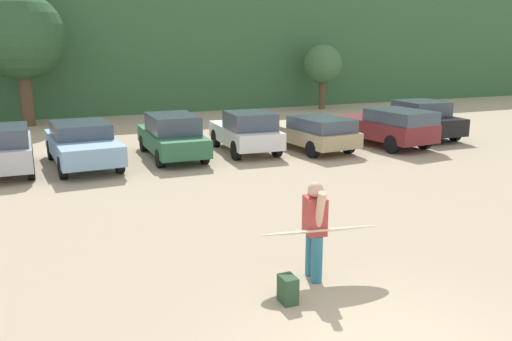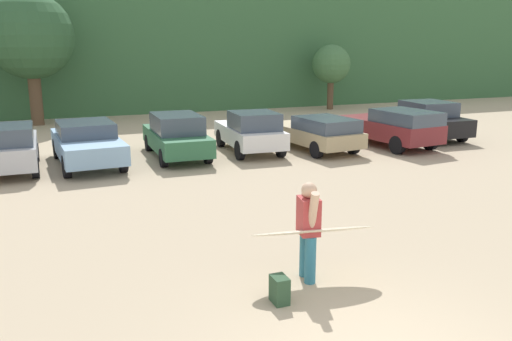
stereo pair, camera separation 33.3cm
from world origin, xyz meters
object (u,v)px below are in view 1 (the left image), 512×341
(parked_car_white, at_px, (246,131))
(person_adult, at_px, (315,225))
(parked_car_tan, at_px, (312,132))
(parked_car_forest_green, at_px, (172,136))
(parked_car_maroon, at_px, (387,126))
(parked_car_black, at_px, (418,119))
(parked_car_sky_blue, at_px, (82,143))
(backpack_dropped, at_px, (288,289))
(parked_car_silver, at_px, (3,149))
(surfboard_cream, at_px, (319,231))

(parked_car_white, relative_size, person_adult, 2.32)
(parked_car_tan, relative_size, person_adult, 2.56)
(parked_car_forest_green, relative_size, parked_car_maroon, 1.00)
(parked_car_forest_green, distance_m, parked_car_black, 11.09)
(parked_car_sky_blue, height_order, parked_car_maroon, parked_car_maroon)
(parked_car_forest_green, xyz_separation_m, parked_car_maroon, (8.52, -1.25, 0.02))
(parked_car_sky_blue, xyz_separation_m, person_adult, (2.83, -10.97, 0.22))
(parked_car_maroon, height_order, person_adult, person_adult)
(parked_car_black, bearing_deg, parked_car_white, 93.76)
(parked_car_forest_green, xyz_separation_m, parked_car_tan, (5.36, -0.75, -0.09))
(parked_car_maroon, relative_size, backpack_dropped, 10.08)
(parked_car_silver, xyz_separation_m, person_adult, (5.27, -10.80, 0.19))
(parked_car_tan, distance_m, backpack_dropped, 12.74)
(parked_car_silver, distance_m, parked_car_tan, 10.95)
(person_adult, relative_size, surfboard_cream, 0.77)
(parked_car_silver, height_order, surfboard_cream, parked_car_silver)
(parked_car_forest_green, distance_m, person_adult, 11.07)
(person_adult, bearing_deg, parked_car_sky_blue, -65.91)
(person_adult, distance_m, backpack_dropped, 1.30)
(parked_car_maroon, distance_m, surfboard_cream, 13.17)
(backpack_dropped, bearing_deg, person_adult, 37.59)
(parked_car_white, height_order, backpack_dropped, parked_car_white)
(parked_car_white, relative_size, parked_car_black, 0.94)
(parked_car_forest_green, height_order, surfboard_cream, parked_car_forest_green)
(parked_car_silver, height_order, parked_car_forest_green, parked_car_forest_green)
(backpack_dropped, bearing_deg, parked_car_tan, 59.38)
(parked_car_maroon, height_order, parked_car_black, parked_car_black)
(parked_car_white, xyz_separation_m, parked_car_black, (8.26, 0.17, 0.00))
(parked_car_white, xyz_separation_m, backpack_dropped, (-3.95, -11.52, -0.59))
(parked_car_black, bearing_deg, parked_car_sky_blue, 92.94)
(parked_car_tan, distance_m, surfboard_cream, 11.76)
(parked_car_black, relative_size, surfboard_cream, 1.91)
(parked_car_forest_green, relative_size, parked_car_white, 1.10)
(person_adult, bearing_deg, parked_car_black, -126.22)
(parked_car_sky_blue, distance_m, parked_car_black, 14.22)
(parked_car_silver, xyz_separation_m, parked_car_sky_blue, (2.44, 0.17, -0.03))
(parked_car_tan, xyz_separation_m, parked_car_maroon, (3.17, -0.50, 0.11))
(parked_car_sky_blue, xyz_separation_m, parked_car_tan, (8.49, -0.65, -0.06))
(backpack_dropped, bearing_deg, parked_car_maroon, 47.30)
(surfboard_cream, bearing_deg, backpack_dropped, 43.43)
(parked_car_tan, bearing_deg, parked_car_maroon, -104.91)
(parked_car_white, distance_m, backpack_dropped, 12.20)
(parked_car_sky_blue, bearing_deg, parked_car_tan, -97.78)
(parked_car_forest_green, bearing_deg, parked_car_maroon, -97.27)
(parked_car_forest_green, xyz_separation_m, parked_car_black, (11.09, -0.01, 0.00))
(parked_car_sky_blue, height_order, person_adult, person_adult)
(parked_car_white, bearing_deg, parked_car_silver, 93.78)
(parked_car_sky_blue, distance_m, person_adult, 11.33)
(parked_car_maroon, bearing_deg, parked_car_tan, 74.69)
(parked_car_sky_blue, relative_size, surfboard_cream, 2.11)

